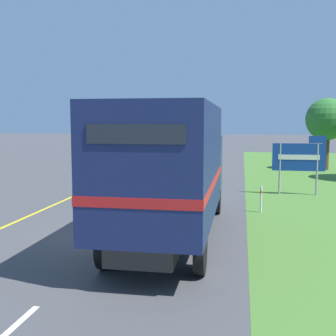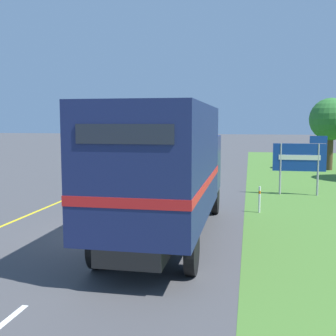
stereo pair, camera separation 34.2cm
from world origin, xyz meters
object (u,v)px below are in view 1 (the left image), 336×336
lead_car_white (153,159)px  highway_sign (300,158)px  horse_trailer_truck (171,167)px  roadside_tree_mid (327,120)px  delineator_post (261,198)px

lead_car_white → highway_sign: highway_sign is taller
horse_trailer_truck → roadside_tree_mid: bearing=68.3°
lead_car_white → highway_sign: (7.88, -5.79, 0.64)m
horse_trailer_truck → roadside_tree_mid: size_ratio=1.70×
horse_trailer_truck → delineator_post: bearing=58.1°
lead_car_white → highway_sign: bearing=-36.3°
horse_trailer_truck → lead_car_white: size_ratio=1.91×
lead_car_white → delineator_post: bearing=-58.5°
roadside_tree_mid → horse_trailer_truck: bearing=-111.7°
horse_trailer_truck → roadside_tree_mid: roadside_tree_mid is taller
horse_trailer_truck → lead_car_white: horse_trailer_truck is taller
roadside_tree_mid → delineator_post: (-4.90, -14.64, -2.87)m
horse_trailer_truck → lead_car_white: 14.47m
lead_car_white → delineator_post: size_ratio=4.54×
horse_trailer_truck → highway_sign: 9.33m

